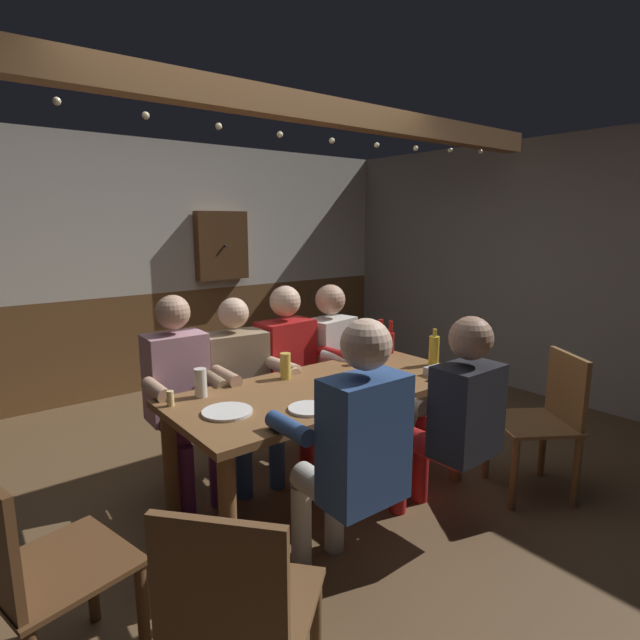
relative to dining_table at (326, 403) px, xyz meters
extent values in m
plane|color=brown|center=(0.00, 0.17, -0.62)|extent=(6.82, 6.82, 0.00)
cube|color=silver|center=(0.00, 2.77, 1.07)|extent=(5.68, 0.12, 1.46)
cube|color=brown|center=(0.00, 2.77, -0.14)|extent=(5.68, 0.12, 0.96)
cube|color=gray|center=(2.90, 0.17, 0.59)|extent=(0.12, 5.08, 2.42)
cube|color=brown|center=(0.00, 0.49, 1.72)|extent=(5.11, 0.14, 0.16)
cube|color=brown|center=(0.00, 0.00, 0.08)|extent=(1.80, 0.81, 0.04)
cylinder|color=brown|center=(-0.82, -0.32, -0.28)|extent=(0.08, 0.08, 0.69)
cylinder|color=brown|center=(0.82, -0.32, -0.28)|extent=(0.08, 0.08, 0.69)
cylinder|color=brown|center=(-0.82, 0.32, -0.28)|extent=(0.08, 0.08, 0.69)
cylinder|color=brown|center=(0.82, 0.32, -0.28)|extent=(0.08, 0.08, 0.69)
cube|color=#B78493|center=(-0.61, 0.70, 0.10)|extent=(0.36, 0.24, 0.53)
sphere|color=tan|center=(-0.61, 0.70, 0.50)|extent=(0.21, 0.21, 0.21)
cylinder|color=#6B2D66|center=(-0.51, 0.56, -0.14)|extent=(0.14, 0.39, 0.13)
cylinder|color=#6B2D66|center=(-0.71, 0.57, -0.14)|extent=(0.14, 0.39, 0.13)
cylinder|color=#6B2D66|center=(-0.52, 0.37, -0.41)|extent=(0.10, 0.10, 0.42)
cylinder|color=#6B2D66|center=(-0.72, 0.38, -0.41)|extent=(0.10, 0.10, 0.42)
cylinder|color=tan|center=(-0.41, 0.44, 0.13)|extent=(0.09, 0.28, 0.08)
cylinder|color=tan|center=(-0.82, 0.46, 0.13)|extent=(0.09, 0.28, 0.08)
cube|color=#997F60|center=(-0.20, 0.70, 0.08)|extent=(0.43, 0.29, 0.48)
sphere|color=beige|center=(-0.20, 0.70, 0.45)|extent=(0.20, 0.20, 0.20)
cylinder|color=#2D4C84|center=(-0.11, 0.54, -0.14)|extent=(0.18, 0.44, 0.13)
cylinder|color=#2D4C84|center=(-0.33, 0.56, -0.14)|extent=(0.18, 0.44, 0.13)
cylinder|color=#2D4C84|center=(-0.14, 0.32, -0.41)|extent=(0.10, 0.10, 0.42)
cylinder|color=#2D4C84|center=(-0.36, 0.35, -0.41)|extent=(0.10, 0.10, 0.42)
cylinder|color=beige|center=(0.00, 0.42, 0.11)|extent=(0.11, 0.29, 0.08)
cylinder|color=#997F60|center=(-0.46, 0.47, 0.11)|extent=(0.11, 0.29, 0.08)
cube|color=#AD1919|center=(0.20, 0.70, 0.10)|extent=(0.41, 0.25, 0.51)
sphere|color=beige|center=(0.20, 0.70, 0.49)|extent=(0.22, 0.22, 0.22)
cylinder|color=#AD1919|center=(0.32, 0.57, -0.14)|extent=(0.16, 0.41, 0.13)
cylinder|color=#AD1919|center=(0.11, 0.55, -0.14)|extent=(0.16, 0.41, 0.13)
cylinder|color=#AD1919|center=(0.34, 0.37, -0.41)|extent=(0.10, 0.10, 0.42)
cylinder|color=#AD1919|center=(0.12, 0.35, -0.41)|extent=(0.10, 0.10, 0.42)
cylinder|color=#AD1919|center=(0.45, 0.47, 0.12)|extent=(0.10, 0.29, 0.08)
cylinder|color=beige|center=(-0.01, 0.43, 0.12)|extent=(0.10, 0.29, 0.08)
cube|color=silver|center=(0.61, 0.70, 0.08)|extent=(0.41, 0.31, 0.48)
sphere|color=tan|center=(0.61, 0.70, 0.46)|extent=(0.22, 0.22, 0.22)
cylinder|color=#AD1919|center=(0.73, 0.60, -0.14)|extent=(0.20, 0.39, 0.13)
cylinder|color=#AD1919|center=(0.53, 0.56, -0.14)|extent=(0.20, 0.39, 0.13)
cylinder|color=#AD1919|center=(0.77, 0.42, -0.41)|extent=(0.10, 0.10, 0.42)
cylinder|color=#AD1919|center=(0.57, 0.38, -0.41)|extent=(0.10, 0.10, 0.42)
cylinder|color=silver|center=(0.87, 0.49, 0.10)|extent=(0.13, 0.29, 0.08)
cylinder|color=silver|center=(0.44, 0.41, 0.10)|extent=(0.13, 0.29, 0.08)
cube|color=#2D4C84|center=(-0.36, -0.70, 0.12)|extent=(0.38, 0.22, 0.56)
sphere|color=beige|center=(-0.36, -0.70, 0.54)|extent=(0.22, 0.22, 0.22)
cylinder|color=silver|center=(-0.46, -0.57, -0.14)|extent=(0.13, 0.38, 0.13)
cylinder|color=silver|center=(-0.26, -0.57, -0.14)|extent=(0.13, 0.38, 0.13)
cylinder|color=silver|center=(-0.46, -0.38, -0.41)|extent=(0.10, 0.10, 0.42)
cylinder|color=silver|center=(-0.25, -0.38, -0.41)|extent=(0.10, 0.10, 0.42)
cylinder|color=#2D4C84|center=(-0.57, -0.45, 0.15)|extent=(0.08, 0.28, 0.08)
cylinder|color=#2D4C84|center=(-0.14, -0.46, 0.15)|extent=(0.08, 0.28, 0.08)
cube|color=black|center=(0.36, -0.70, 0.08)|extent=(0.36, 0.24, 0.48)
sphere|color=#9E755B|center=(0.36, -0.70, 0.46)|extent=(0.22, 0.22, 0.22)
cylinder|color=#AD1919|center=(0.26, -0.55, -0.14)|extent=(0.14, 0.42, 0.13)
cylinder|color=#AD1919|center=(0.45, -0.55, -0.14)|extent=(0.14, 0.42, 0.13)
cylinder|color=#AD1919|center=(0.26, -0.34, -0.41)|extent=(0.10, 0.10, 0.42)
cylinder|color=#AD1919|center=(0.45, -0.34, -0.41)|extent=(0.10, 0.10, 0.42)
cylinder|color=#9E755B|center=(0.15, -0.45, 0.10)|extent=(0.08, 0.28, 0.08)
cylinder|color=#9E755B|center=(0.56, -0.44, 0.10)|extent=(0.08, 0.28, 0.08)
cube|color=brown|center=(-1.07, -0.92, -0.17)|extent=(0.62, 0.62, 0.02)
cube|color=brown|center=(-1.23, -1.05, 0.05)|extent=(0.28, 0.32, 0.42)
cylinder|color=brown|center=(-1.05, -0.65, -0.40)|extent=(0.04, 0.04, 0.44)
cylinder|color=brown|center=(-0.81, -0.94, -0.40)|extent=(0.04, 0.04, 0.44)
cube|color=brown|center=(1.06, -0.69, -0.17)|extent=(0.61, 0.61, 0.02)
cube|color=brown|center=(1.23, -0.80, 0.05)|extent=(0.24, 0.35, 0.42)
cylinder|color=brown|center=(0.80, -0.74, -0.40)|extent=(0.04, 0.04, 0.44)
cylinder|color=brown|center=(1.00, -0.43, -0.40)|extent=(0.04, 0.04, 0.44)
cylinder|color=brown|center=(1.11, -0.95, -0.40)|extent=(0.04, 0.04, 0.44)
cylinder|color=brown|center=(1.32, -0.63, -0.40)|extent=(0.04, 0.04, 0.44)
cube|color=brown|center=(-1.49, -0.35, -0.17)|extent=(0.53, 0.53, 0.02)
cylinder|color=brown|center=(-1.35, -0.12, -0.40)|extent=(0.04, 0.04, 0.44)
cylinder|color=brown|center=(-1.26, -0.49, -0.40)|extent=(0.04, 0.04, 0.44)
cylinder|color=#F9E08C|center=(-0.83, 0.24, 0.14)|extent=(0.04, 0.04, 0.08)
cube|color=#B2B7BC|center=(0.67, -0.26, 0.13)|extent=(0.14, 0.10, 0.05)
cylinder|color=white|center=(-0.31, -0.25, 0.11)|extent=(0.21, 0.21, 0.01)
cylinder|color=white|center=(-0.65, -0.03, 0.11)|extent=(0.25, 0.25, 0.01)
cylinder|color=red|center=(0.83, 0.30, 0.18)|extent=(0.06, 0.06, 0.15)
cylinder|color=red|center=(0.83, 0.30, 0.29)|extent=(0.03, 0.03, 0.09)
cylinder|color=red|center=(0.70, 0.27, 0.20)|extent=(0.07, 0.07, 0.20)
cylinder|color=red|center=(0.70, 0.27, 0.34)|extent=(0.03, 0.03, 0.06)
cylinder|color=gold|center=(0.83, -0.10, 0.20)|extent=(0.07, 0.07, 0.19)
cylinder|color=gold|center=(0.83, -0.10, 0.32)|extent=(0.03, 0.03, 0.05)
cylinder|color=gold|center=(0.35, 0.03, 0.16)|extent=(0.08, 0.08, 0.11)
cylinder|color=white|center=(-0.65, 0.27, 0.18)|extent=(0.07, 0.07, 0.16)
cylinder|color=#E5C64C|center=(-0.11, 0.26, 0.18)|extent=(0.06, 0.06, 0.16)
cylinder|color=white|center=(0.46, 0.21, 0.16)|extent=(0.06, 0.06, 0.11)
cylinder|color=gold|center=(0.56, 0.18, 0.15)|extent=(0.07, 0.07, 0.10)
cube|color=brown|center=(0.74, 2.64, 0.79)|extent=(0.56, 0.12, 0.70)
sphere|color=black|center=(0.74, 2.56, 0.79)|extent=(0.03, 0.03, 0.03)
sphere|color=#F9EAB2|center=(-1.19, 0.44, 1.56)|extent=(0.04, 0.04, 0.04)
sphere|color=#F9EAB2|center=(-0.80, 0.44, 1.55)|extent=(0.04, 0.04, 0.04)
sphere|color=#F9EAB2|center=(-0.40, 0.44, 1.54)|extent=(0.04, 0.04, 0.04)
sphere|color=#F9EAB2|center=(0.00, 0.44, 1.54)|extent=(0.04, 0.04, 0.04)
sphere|color=#F9EAB2|center=(0.40, 0.44, 1.54)|extent=(0.04, 0.04, 0.04)
sphere|color=#F9EAB2|center=(0.80, 0.44, 1.55)|extent=(0.04, 0.04, 0.04)
sphere|color=#F9EAB2|center=(1.19, 0.44, 1.56)|extent=(0.04, 0.04, 0.04)
sphere|color=#F9EAB2|center=(1.59, 0.44, 1.58)|extent=(0.04, 0.04, 0.04)
sphere|color=#F9EAB2|center=(1.99, 0.44, 1.60)|extent=(0.04, 0.04, 0.04)
camera|label=1|loc=(-1.76, -2.17, 1.03)|focal=28.54mm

